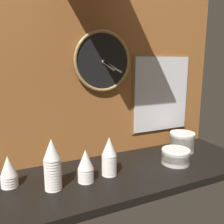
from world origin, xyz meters
TOP-DOWN VIEW (x-y plane):
  - ground_plane at (0.00, 0.00)m, footprint 1.60×0.56m
  - wall_tiled_back at (0.00, 0.27)m, footprint 1.60×0.03m
  - cup_stack_left at (-0.41, -0.04)m, footprint 0.08×0.08m
  - cup_stack_center_left at (-0.24, -0.04)m, footprint 0.08×0.08m
  - cup_stack_far_left at (-0.60, 0.08)m, footprint 0.08×0.08m
  - cup_stack_center at (-0.10, -0.02)m, footprint 0.08×0.08m
  - bowl_stack_right at (0.32, -0.05)m, footprint 0.17×0.17m
  - bowl_stack_far_right at (0.49, 0.09)m, footprint 0.17×0.17m
  - wall_clock at (-0.03, 0.23)m, footprint 0.37×0.03m
  - menu_board at (0.42, 0.24)m, footprint 0.46×0.01m

SIDE VIEW (x-z plane):
  - ground_plane at x=0.00m, z-range -0.04..0.00m
  - bowl_stack_right at x=0.32m, z-range 0.00..0.09m
  - bowl_stack_far_right at x=0.49m, z-range 0.00..0.14m
  - cup_stack_far_left at x=-0.60m, z-range 0.00..0.16m
  - cup_stack_center_left at x=-0.24m, z-range 0.00..0.17m
  - cup_stack_center at x=-0.10m, z-range 0.00..0.21m
  - cup_stack_left at x=-0.41m, z-range 0.00..0.25m
  - menu_board at x=0.42m, z-range 0.11..0.64m
  - wall_tiled_back at x=0.00m, z-range 0.00..1.05m
  - wall_clock at x=-0.03m, z-range 0.42..0.78m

